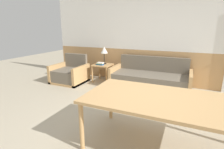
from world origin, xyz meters
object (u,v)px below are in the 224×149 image
side_table (103,67)px  armchair (70,74)px  couch (150,79)px  dining_table (160,102)px  table_lamp (104,50)px

side_table → armchair: bearing=-152.3°
couch → armchair: size_ratio=2.25×
couch → dining_table: 2.49m
table_lamp → dining_table: 3.25m
armchair → table_lamp: bearing=14.9°
dining_table → side_table: bearing=130.4°
table_lamp → dining_table: bearing=-50.8°
armchair → couch: bearing=-6.9°
side_table → dining_table: bearing=-49.6°
dining_table → table_lamp: bearing=129.2°
couch → dining_table: couch is taller
armchair → table_lamp: size_ratio=1.76×
couch → dining_table: (0.62, -2.37, 0.42)m
couch → armchair: bearing=-169.9°
couch → dining_table: size_ratio=1.06×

